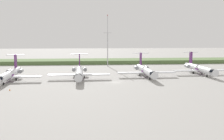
% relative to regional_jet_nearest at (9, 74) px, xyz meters
% --- Properties ---
extents(ground_plane, '(500.00, 500.00, 0.00)m').
position_rel_regional_jet_nearest_xyz_m(ground_plane, '(37.30, 24.82, -2.54)').
color(ground_plane, '#9E9B96').
extents(grass_berm, '(320.00, 20.00, 2.11)m').
position_rel_regional_jet_nearest_xyz_m(grass_berm, '(37.30, 68.02, -1.48)').
color(grass_berm, '#597542').
rests_on(grass_berm, ground).
extents(regional_jet_nearest, '(22.81, 31.00, 9.00)m').
position_rel_regional_jet_nearest_xyz_m(regional_jet_nearest, '(0.00, 0.00, 0.00)').
color(regional_jet_nearest, silver).
rests_on(regional_jet_nearest, ground).
extents(regional_jet_second, '(22.81, 31.00, 9.00)m').
position_rel_regional_jet_nearest_xyz_m(regional_jet_second, '(24.69, 3.80, 0.00)').
color(regional_jet_second, silver).
rests_on(regional_jet_second, ground).
extents(regional_jet_third, '(22.81, 31.00, 9.00)m').
position_rel_regional_jet_nearest_xyz_m(regional_jet_third, '(50.84, 7.62, 0.00)').
color(regional_jet_third, silver).
rests_on(regional_jet_third, ground).
extents(regional_jet_fourth, '(22.81, 31.00, 9.00)m').
position_rel_regional_jet_nearest_xyz_m(regional_jet_fourth, '(74.94, 12.58, 0.00)').
color(regional_jet_fourth, silver).
rests_on(regional_jet_fourth, ground).
extents(antenna_mast, '(4.40, 0.50, 27.20)m').
position_rel_regional_jet_nearest_xyz_m(antenna_mast, '(39.02, 49.21, 8.69)').
color(antenna_mast, '#B2B2B7').
rests_on(antenna_mast, ground).
extents(safety_cone_rear_marker, '(0.44, 0.44, 0.55)m').
position_rel_regional_jet_nearest_xyz_m(safety_cone_rear_marker, '(4.53, -18.56, -2.26)').
color(safety_cone_rear_marker, orange).
rests_on(safety_cone_rear_marker, ground).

